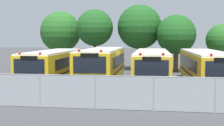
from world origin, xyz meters
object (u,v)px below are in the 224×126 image
at_px(school_bus_0, 54,65).
at_px(tree_4, 222,40).
at_px(school_bus_2, 152,66).
at_px(tree_2, 139,26).
at_px(tree_0, 61,32).
at_px(tree_3, 177,35).
at_px(tree_1, 96,28).
at_px(school_bus_3, 205,67).
at_px(school_bus_1, 102,64).

distance_m(school_bus_0, tree_4, 17.93).
xyz_separation_m(school_bus_2, tree_2, (-1.59, 10.67, 3.33)).
bearing_deg(tree_0, tree_4, -3.66).
xyz_separation_m(tree_0, tree_3, (12.88, -2.16, -0.39)).
height_order(tree_1, tree_3, tree_1).
height_order(tree_3, tree_4, tree_3).
relative_size(school_bus_0, tree_1, 1.57).
relative_size(school_bus_3, tree_2, 1.61).
bearing_deg(tree_1, school_bus_2, -57.60).
xyz_separation_m(school_bus_2, tree_3, (2.38, 9.25, 2.37)).
bearing_deg(tree_0, tree_1, -21.50).
bearing_deg(tree_2, school_bus_1, -101.98).
height_order(school_bus_2, tree_2, tree_2).
bearing_deg(school_bus_1, school_bus_3, 176.83).
xyz_separation_m(tree_3, tree_4, (4.62, 1.04, -0.54)).
distance_m(school_bus_3, tree_4, 11.00).
bearing_deg(school_bus_1, tree_1, -76.33).
distance_m(tree_2, tree_4, 8.73).
xyz_separation_m(school_bus_0, school_bus_2, (7.50, 0.09, 0.02)).
distance_m(school_bus_2, tree_4, 12.58).
bearing_deg(school_bus_1, tree_2, -102.41).
distance_m(school_bus_1, tree_0, 13.27).
bearing_deg(tree_3, school_bus_0, -136.62).
distance_m(school_bus_2, tree_3, 9.84).
height_order(school_bus_1, tree_3, tree_3).
height_order(school_bus_2, school_bus_3, school_bus_2).
bearing_deg(tree_0, school_bus_2, -47.39).
xyz_separation_m(school_bus_0, tree_4, (14.51, 10.38, 1.85)).
xyz_separation_m(school_bus_0, school_bus_3, (11.34, 0.01, 0.02)).
relative_size(tree_0, tree_3, 1.11).
xyz_separation_m(school_bus_0, tree_1, (1.35, 9.79, 3.19)).
bearing_deg(school_bus_2, school_bus_3, 178.01).
xyz_separation_m(tree_2, tree_3, (3.97, -1.42, -0.96)).
xyz_separation_m(school_bus_2, tree_0, (-10.50, 11.41, 2.76)).
relative_size(tree_0, tree_4, 1.32).
relative_size(school_bus_0, tree_4, 2.08).
height_order(tree_0, tree_2, tree_2).
height_order(school_bus_0, school_bus_2, school_bus_2).
height_order(school_bus_0, school_bus_1, school_bus_1).
bearing_deg(tree_4, school_bus_0, -144.40).
relative_size(school_bus_0, tree_0, 1.58).
bearing_deg(school_bus_2, tree_4, -124.96).
height_order(school_bus_3, tree_2, tree_2).
distance_m(school_bus_0, tree_3, 13.81).
bearing_deg(school_bus_1, tree_4, -137.57).
height_order(school_bus_3, tree_1, tree_1).
relative_size(school_bus_0, school_bus_3, 0.91).
distance_m(tree_3, tree_4, 4.77).
height_order(school_bus_1, school_bus_2, school_bus_1).
xyz_separation_m(school_bus_1, tree_2, (2.21, 10.39, 3.27)).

